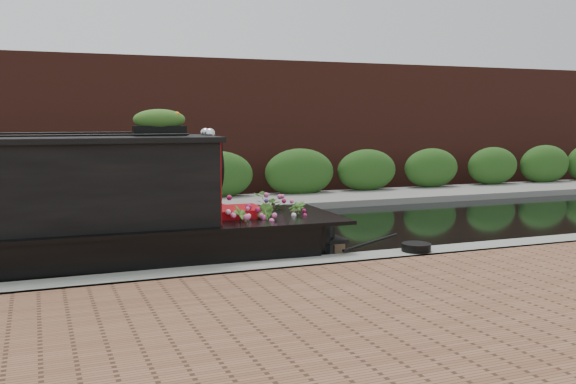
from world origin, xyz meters
name	(u,v)px	position (x,y,z in m)	size (l,w,h in m)	color
ground	(183,242)	(0.00, 0.00, 0.00)	(80.00, 80.00, 0.00)	black
near_bank_coping	(236,285)	(0.00, -3.30, 0.00)	(40.00, 0.60, 0.50)	gray
far_bank_path	(146,211)	(0.00, 4.20, 0.00)	(40.00, 2.40, 0.34)	slate
far_hedge	(140,207)	(0.00, 5.10, 0.00)	(40.00, 1.10, 2.80)	#254E1A
far_brick_wall	(129,197)	(0.00, 7.20, 0.00)	(40.00, 1.00, 8.00)	#4E221A
rope_fender	(331,245)	(2.08, -1.95, 0.16)	(0.32, 0.32, 0.39)	brown
coiled_mooring_rope	(416,247)	(2.88, -3.27, 0.31)	(0.45, 0.45, 0.12)	black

